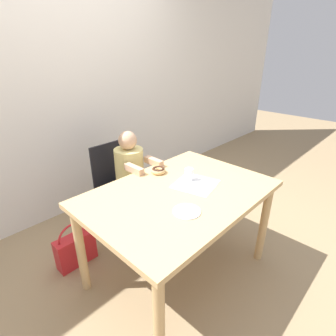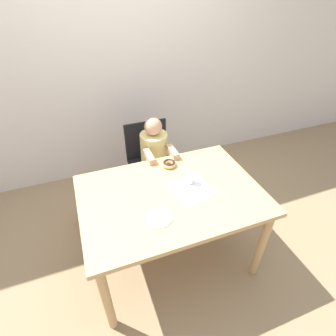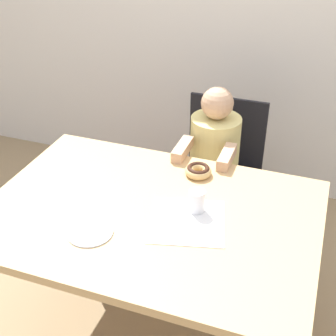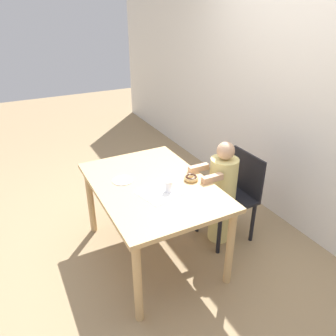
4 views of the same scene
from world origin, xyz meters
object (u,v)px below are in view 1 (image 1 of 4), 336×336
Objects in this scene: chair at (123,186)px; cup at (189,175)px; handbag at (76,249)px; donut at (158,170)px; child_figure at (131,185)px.

chair is 0.78m from cup.
handbag is at bearing -168.62° from chair.
donut is 0.30× the size of handbag.
chair is at bearing 91.93° from donut.
donut is 1.24× the size of cup.
child_figure reaches higher than chair.
handbag is (-0.58, -0.12, -0.29)m from chair.
cup is (0.07, -0.25, 0.02)m from donut.
handbag is 1.08m from cup.
chair reaches higher than cup.
cup is at bearing -81.85° from child_figure.
cup is at bearing -74.56° from donut.
chair is 7.28× the size of donut.
cup is at bearing -83.26° from chair.
child_figure reaches higher than handbag.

